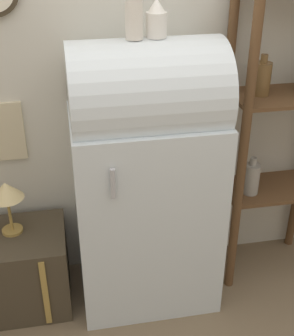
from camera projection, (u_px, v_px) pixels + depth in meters
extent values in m
plane|color=#7A664C|center=(155.00, 321.00, 2.57)|extent=(12.00, 12.00, 0.00)
cube|color=beige|center=(135.00, 49.00, 2.41)|extent=(7.00, 0.05, 2.70)
cube|color=silver|center=(146.00, 210.00, 2.54)|extent=(0.74, 0.55, 1.10)
cylinder|color=silver|center=(146.00, 94.00, 2.22)|extent=(0.73, 0.53, 0.53)
cylinder|color=#B7B7BC|center=(113.00, 184.00, 2.07)|extent=(0.02, 0.02, 0.15)
cube|color=#423828|center=(18.00, 269.00, 2.59)|extent=(0.55, 0.43, 0.46)
cube|color=#AD8942|center=(45.00, 294.00, 2.43)|extent=(0.03, 0.01, 0.42)
cylinder|color=brown|center=(242.00, 160.00, 2.41)|extent=(0.05, 0.05, 1.70)
cylinder|color=brown|center=(223.00, 135.00, 2.67)|extent=(0.05, 0.05, 1.70)
cube|color=brown|center=(271.00, 188.00, 2.73)|extent=(0.56, 0.33, 0.02)
cube|color=brown|center=(285.00, 96.00, 2.45)|extent=(0.56, 0.33, 0.02)
cylinder|color=#9E998E|center=(251.00, 179.00, 2.62)|extent=(0.09, 0.09, 0.18)
cylinder|color=#9E998E|center=(254.00, 161.00, 2.57)|extent=(0.04, 0.04, 0.04)
cylinder|color=brown|center=(262.00, 79.00, 2.40)|extent=(0.09, 0.09, 0.17)
cylinder|color=brown|center=(264.00, 58.00, 2.35)|extent=(0.04, 0.04, 0.04)
cylinder|color=silver|center=(134.00, 19.00, 2.03)|extent=(0.08, 0.08, 0.18)
cylinder|color=white|center=(156.00, 25.00, 2.08)|extent=(0.09, 0.09, 0.11)
cone|color=white|center=(157.00, 5.00, 2.04)|extent=(0.08, 0.08, 0.06)
cylinder|color=#AD8942|center=(13.00, 230.00, 2.51)|extent=(0.11, 0.11, 0.02)
cylinder|color=#AD8942|center=(10.00, 214.00, 2.46)|extent=(0.02, 0.02, 0.20)
cone|color=#DBC184|center=(6.00, 190.00, 2.39)|extent=(0.18, 0.18, 0.09)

